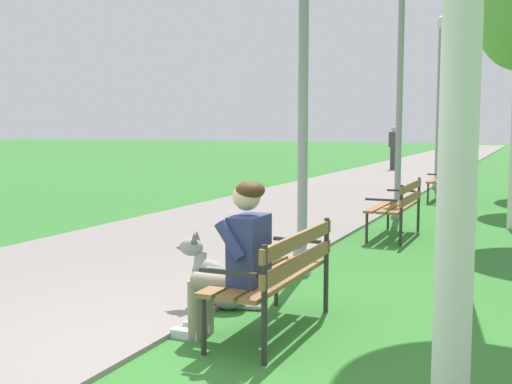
# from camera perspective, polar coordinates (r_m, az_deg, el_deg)

# --- Properties ---
(ground_plane) EXTENTS (120.00, 120.00, 0.00)m
(ground_plane) POSITION_cam_1_polar(r_m,az_deg,el_deg) (4.71, -8.29, -14.65)
(ground_plane) COLOR #33752D
(paved_path) EXTENTS (3.95, 60.00, 0.04)m
(paved_path) POSITION_cam_1_polar(r_m,az_deg,el_deg) (28.13, 14.90, 2.44)
(paved_path) COLOR gray
(paved_path) RESTS_ON ground
(park_bench_near) EXTENTS (0.55, 1.50, 0.85)m
(park_bench_near) POSITION_cam_1_polar(r_m,az_deg,el_deg) (5.07, 2.00, -7.06)
(park_bench_near) COLOR olive
(park_bench_near) RESTS_ON ground
(park_bench_mid) EXTENTS (0.55, 1.50, 0.85)m
(park_bench_mid) POSITION_cam_1_polar(r_m,az_deg,el_deg) (9.63, 12.76, -0.98)
(park_bench_mid) COLOR olive
(park_bench_mid) RESTS_ON ground
(park_bench_far) EXTENTS (0.55, 1.50, 0.85)m
(park_bench_far) POSITION_cam_1_polar(r_m,az_deg,el_deg) (14.64, 16.91, 1.24)
(park_bench_far) COLOR olive
(park_bench_far) RESTS_ON ground
(person_seated_on_near_bench) EXTENTS (0.74, 0.49, 1.25)m
(person_seated_on_near_bench) POSITION_cam_1_polar(r_m,az_deg,el_deg) (4.81, -1.81, -5.70)
(person_seated_on_near_bench) COLOR gray
(person_seated_on_near_bench) RESTS_ON ground
(dog_grey) EXTENTS (0.82, 0.38, 0.71)m
(dog_grey) POSITION_cam_1_polar(r_m,az_deg,el_deg) (5.77, -3.57, -8.02)
(dog_grey) COLOR gray
(dog_grey) RESTS_ON ground
(lamp_post_near) EXTENTS (0.24, 0.24, 4.52)m
(lamp_post_near) POSITION_cam_1_polar(r_m,az_deg,el_deg) (6.99, 4.32, 11.54)
(lamp_post_near) COLOR gray
(lamp_post_near) RESTS_ON ground
(lamp_post_mid) EXTENTS (0.24, 0.24, 4.68)m
(lamp_post_mid) POSITION_cam_1_polar(r_m,az_deg,el_deg) (11.61, 12.91, 9.58)
(lamp_post_mid) COLOR gray
(lamp_post_mid) RESTS_ON ground
(lamp_post_far) EXTENTS (0.24, 0.24, 4.47)m
(lamp_post_far) POSITION_cam_1_polar(r_m,az_deg,el_deg) (17.18, 16.22, 7.93)
(lamp_post_far) COLOR gray
(lamp_post_far) RESTS_ON ground
(pedestrian_distant) EXTENTS (0.32, 0.22, 1.65)m
(pedestrian_distant) POSITION_cam_1_polar(r_m,az_deg,el_deg) (24.22, 12.32, 3.91)
(pedestrian_distant) COLOR #383842
(pedestrian_distant) RESTS_ON ground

